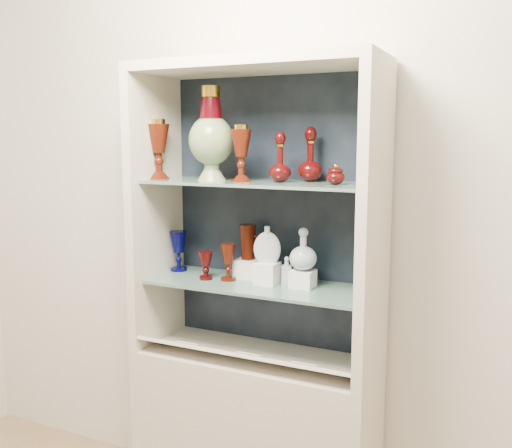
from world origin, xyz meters
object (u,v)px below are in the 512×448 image
at_px(clear_square_bottle, 287,270).
at_px(cameo_medallion, 371,250).
at_px(flat_flask, 267,244).
at_px(pedestal_lamp_right, 241,153).
at_px(ruby_decanter_b, 310,153).
at_px(lidded_bowl, 336,174).
at_px(ruby_goblet_small, 206,266).
at_px(enamel_urn, 211,134).
at_px(ruby_decanter_a, 280,154).
at_px(clear_round_decanter, 303,250).
at_px(ruby_pitcher, 248,242).
at_px(pedestal_lamp_left, 159,149).
at_px(cobalt_goblet, 178,251).
at_px(ruby_goblet_tall, 228,262).

bearing_deg(clear_square_bottle, cameo_medallion, 12.05).
bearing_deg(flat_flask, pedestal_lamp_right, -173.36).
bearing_deg(ruby_decanter_b, clear_square_bottle, -149.48).
xyz_separation_m(lidded_bowl, ruby_goblet_small, (-0.56, -0.01, -0.40)).
height_order(enamel_urn, ruby_decanter_a, enamel_urn).
bearing_deg(cameo_medallion, enamel_urn, -148.88).
xyz_separation_m(clear_square_bottle, clear_round_decanter, (0.08, -0.02, 0.09)).
xyz_separation_m(ruby_decanter_b, ruby_pitcher, (-0.27, -0.01, -0.38)).
height_order(pedestal_lamp_left, enamel_urn, enamel_urn).
xyz_separation_m(ruby_decanter_a, ruby_decanter_b, (0.09, 0.09, 0.00)).
distance_m(ruby_decanter_a, clear_square_bottle, 0.47).
distance_m(enamel_urn, cobalt_goblet, 0.57).
relative_size(ruby_goblet_small, ruby_pitcher, 0.79).
height_order(pedestal_lamp_right, ruby_decanter_b, ruby_decanter_b).
bearing_deg(ruby_decanter_a, ruby_pitcher, 157.29).
relative_size(pedestal_lamp_left, ruby_decanter_a, 1.13).
relative_size(ruby_decanter_b, ruby_pitcher, 1.54).
height_order(pedestal_lamp_right, flat_flask, pedestal_lamp_right).
bearing_deg(ruby_decanter_a, ruby_goblet_tall, -179.71).
relative_size(enamel_urn, ruby_goblet_tall, 2.42).
xyz_separation_m(pedestal_lamp_right, ruby_decanter_a, (0.15, 0.04, -0.00)).
bearing_deg(ruby_goblet_tall, ruby_decanter_a, 0.29).
bearing_deg(pedestal_lamp_right, enamel_urn, 176.86).
distance_m(ruby_goblet_tall, flat_flask, 0.20).
bearing_deg(pedestal_lamp_left, lidded_bowl, 2.20).
xyz_separation_m(ruby_decanter_a, ruby_goblet_tall, (-0.23, -0.00, -0.45)).
relative_size(ruby_decanter_b, lidded_bowl, 2.90).
relative_size(ruby_goblet_tall, cameo_medallion, 1.38).
xyz_separation_m(pedestal_lamp_left, ruby_goblet_tall, (0.30, 0.05, -0.47)).
bearing_deg(pedestal_lamp_right, cameo_medallion, 16.58).
bearing_deg(cobalt_goblet, pedestal_lamp_right, -14.83).
bearing_deg(clear_round_decanter, pedestal_lamp_right, -166.61).
bearing_deg(pedestal_lamp_left, ruby_goblet_tall, 8.44).
relative_size(ruby_pitcher, clear_round_decanter, 0.91).
height_order(pedestal_lamp_left, clear_round_decanter, pedestal_lamp_left).
bearing_deg(cobalt_goblet, pedestal_lamp_left, -99.87).
height_order(ruby_decanter_a, ruby_decanter_b, ruby_decanter_b).
height_order(ruby_decanter_b, ruby_goblet_small, ruby_decanter_b).
xyz_separation_m(enamel_urn, ruby_goblet_small, (-0.03, 0.00, -0.55)).
bearing_deg(ruby_decanter_a, pedestal_lamp_right, -166.66).
xyz_separation_m(pedestal_lamp_right, ruby_decanter_b, (0.25, 0.12, 0.00)).
xyz_separation_m(ruby_decanter_b, ruby_goblet_small, (-0.42, -0.12, -0.48)).
distance_m(lidded_bowl, cameo_medallion, 0.35).
xyz_separation_m(cobalt_goblet, clear_square_bottle, (0.53, -0.02, -0.03)).
distance_m(clear_square_bottle, clear_round_decanter, 0.12).
bearing_deg(flat_flask, lidded_bowl, -23.80).
bearing_deg(ruby_pitcher, cobalt_goblet, -172.52).
xyz_separation_m(ruby_goblet_small, ruby_pitcher, (0.15, 0.10, 0.10)).
bearing_deg(cobalt_goblet, ruby_goblet_tall, -12.25).
relative_size(lidded_bowl, flat_flask, 0.51).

